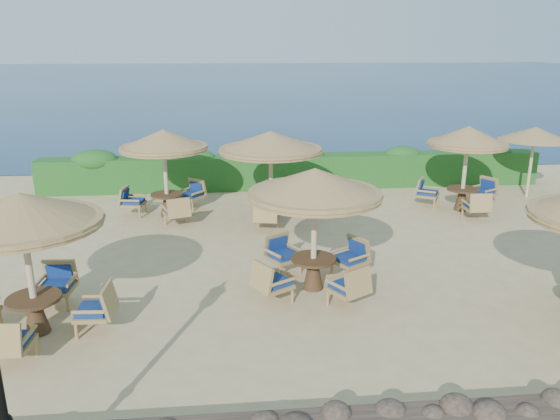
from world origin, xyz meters
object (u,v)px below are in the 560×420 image
(cafe_set_1, at_px, (315,207))
(cafe_set_4, at_px, (271,152))
(cafe_set_0, at_px, (25,239))
(extra_parasol, at_px, (535,134))
(cafe_set_3, at_px, (164,156))
(cafe_set_5, at_px, (466,154))

(cafe_set_1, height_order, cafe_set_4, same)
(cafe_set_0, xyz_separation_m, cafe_set_1, (5.30, 1.38, 0.01))
(extra_parasol, xyz_separation_m, cafe_set_0, (-13.70, -7.90, -0.36))
(cafe_set_1, bearing_deg, cafe_set_3, 123.58)
(cafe_set_5, bearing_deg, extra_parasol, 23.75)
(extra_parasol, bearing_deg, cafe_set_1, -142.18)
(cafe_set_1, relative_size, cafe_set_5, 1.01)
(cafe_set_0, relative_size, cafe_set_4, 0.93)
(cafe_set_3, bearing_deg, cafe_set_0, -103.58)
(cafe_set_0, height_order, cafe_set_1, same)
(cafe_set_1, bearing_deg, extra_parasol, 37.82)
(extra_parasol, distance_m, cafe_set_4, 9.08)
(cafe_set_0, distance_m, cafe_set_4, 7.86)
(extra_parasol, xyz_separation_m, cafe_set_5, (-2.87, -1.26, -0.36))
(cafe_set_3, distance_m, cafe_set_5, 9.17)
(extra_parasol, distance_m, cafe_set_5, 3.15)
(cafe_set_4, bearing_deg, cafe_set_5, 3.73)
(cafe_set_4, xyz_separation_m, cafe_set_5, (6.06, 0.40, -0.24))
(cafe_set_1, distance_m, cafe_set_3, 6.58)
(cafe_set_3, bearing_deg, cafe_set_5, -1.39)
(cafe_set_0, height_order, cafe_set_5, same)
(extra_parasol, bearing_deg, cafe_set_5, -156.25)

